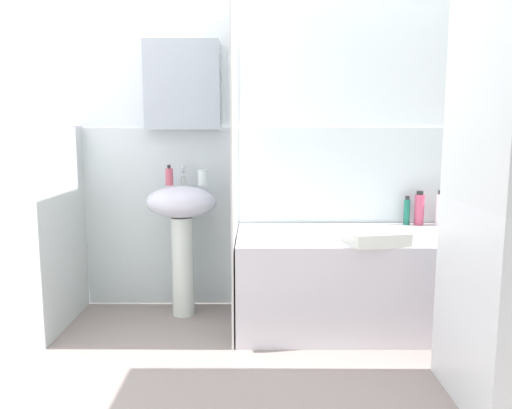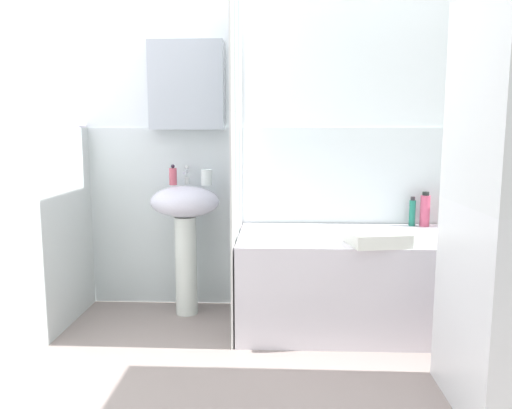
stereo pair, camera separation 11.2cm
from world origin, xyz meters
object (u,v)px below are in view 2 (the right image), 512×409
(towel_folded, at_px, (377,238))
(body_wash_bottle, at_px, (447,210))
(lotion_bottle, at_px, (412,212))
(toothbrush_cup, at_px, (207,177))
(conditioner_bottle, at_px, (460,211))
(sink, at_px, (185,221))
(soap_dispenser, at_px, (173,176))
(bathtub, at_px, (365,281))
(shampoo_bottle, at_px, (425,210))

(towel_folded, bearing_deg, body_wash_bottle, 44.40)
(lotion_bottle, distance_m, towel_folded, 0.66)
(toothbrush_cup, distance_m, conditioner_bottle, 1.65)
(sink, xyz_separation_m, soap_dispenser, (-0.08, 0.04, 0.28))
(lotion_bottle, bearing_deg, bathtub, -138.06)
(bathtub, xyz_separation_m, shampoo_bottle, (0.43, 0.31, 0.39))
(toothbrush_cup, bearing_deg, sink, -161.98)
(body_wash_bottle, height_order, lotion_bottle, body_wash_bottle)
(bathtub, bearing_deg, body_wash_bottle, 26.60)
(toothbrush_cup, distance_m, shampoo_bottle, 1.43)
(soap_dispenser, height_order, body_wash_bottle, soap_dispenser)
(soap_dispenser, relative_size, towel_folded, 0.44)
(bathtub, height_order, towel_folded, towel_folded)
(shampoo_bottle, bearing_deg, towel_folded, -126.50)
(sink, relative_size, toothbrush_cup, 8.52)
(toothbrush_cup, relative_size, bathtub, 0.07)
(conditioner_bottle, bearing_deg, towel_folded, -138.48)
(toothbrush_cup, height_order, bathtub, toothbrush_cup)
(conditioner_bottle, distance_m, body_wash_bottle, 0.10)
(soap_dispenser, relative_size, lotion_bottle, 0.69)
(body_wash_bottle, relative_size, lotion_bottle, 1.21)
(sink, distance_m, conditioner_bottle, 1.77)
(toothbrush_cup, bearing_deg, shampoo_bottle, 3.53)
(sink, xyz_separation_m, shampoo_bottle, (1.54, 0.13, 0.06))
(body_wash_bottle, relative_size, shampoo_bottle, 1.03)
(body_wash_bottle, distance_m, shampoo_bottle, 0.13)
(bathtub, bearing_deg, towel_folded, -86.80)
(toothbrush_cup, bearing_deg, lotion_bottle, 4.08)
(soap_dispenser, bearing_deg, shampoo_bottle, 3.14)
(conditioner_bottle, bearing_deg, soap_dispenser, -177.01)
(shampoo_bottle, bearing_deg, body_wash_bottle, -11.53)
(conditioner_bottle, xyz_separation_m, towel_folded, (-0.64, -0.57, -0.06))
(conditioner_bottle, bearing_deg, shampoo_bottle, -178.13)
(sink, distance_m, bathtub, 1.17)
(lotion_bottle, bearing_deg, toothbrush_cup, -175.92)
(soap_dispenser, xyz_separation_m, body_wash_bottle, (1.75, 0.06, -0.22))
(bathtub, relative_size, shampoo_bottle, 6.73)
(soap_dispenser, distance_m, toothbrush_cup, 0.21)
(towel_folded, bearing_deg, soap_dispenser, 158.69)
(lotion_bottle, bearing_deg, soap_dispenser, -176.40)
(towel_folded, bearing_deg, lotion_bottle, 59.41)
(bathtub, distance_m, body_wash_bottle, 0.74)
(toothbrush_cup, relative_size, towel_folded, 0.33)
(bathtub, distance_m, shampoo_bottle, 0.65)
(conditioner_bottle, relative_size, lotion_bottle, 1.09)
(conditioner_bottle, xyz_separation_m, shampoo_bottle, (-0.23, -0.01, 0.01))
(conditioner_bottle, relative_size, shampoo_bottle, 0.93)
(shampoo_bottle, bearing_deg, toothbrush_cup, -176.47)
(conditioner_bottle, xyz_separation_m, lotion_bottle, (-0.30, 0.00, -0.01))
(sink, bearing_deg, soap_dispenser, 152.49)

